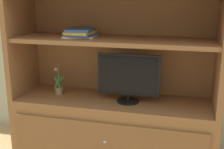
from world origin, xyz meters
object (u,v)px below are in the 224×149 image
Objects in this scene: media_console at (114,108)px; magazine_stack at (81,33)px; tv_monitor at (128,77)px; potted_plant at (59,88)px.

magazine_stack is at bearing -178.35° from media_console.
tv_monitor is 1.86× the size of potted_plant.
magazine_stack reaches higher than tv_monitor.
tv_monitor is (0.14, -0.04, 0.32)m from media_console.
media_console is 3.31× the size of tv_monitor.
media_console is at bearing -0.52° from potted_plant.
magazine_stack is at bearing -3.14° from potted_plant.
potted_plant is (-0.69, 0.04, -0.17)m from tv_monitor.
tv_monitor is at bearing -3.61° from magazine_stack.
magazine_stack is (-0.30, -0.01, 0.69)m from media_console.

